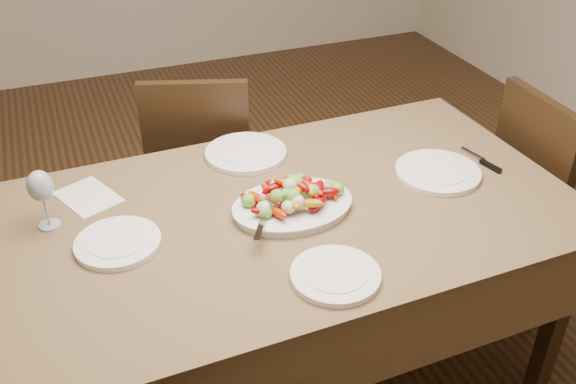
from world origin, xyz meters
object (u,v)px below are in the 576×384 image
Objects in this scene: serving_platter at (293,207)px; chair_right at (560,200)px; dining_table at (288,298)px; plate_right at (438,172)px; plate_near at (335,275)px; plate_left at (118,243)px; wine_glass at (43,198)px; chair_far at (203,165)px; plate_far at (246,153)px.

chair_right is at bearing 2.41° from serving_platter.
serving_platter is (0.01, -0.02, 0.39)m from dining_table.
plate_near is at bearing -147.03° from plate_right.
chair_right is 3.79× the size of plate_left.
plate_near is at bearing -37.41° from wine_glass.
dining_table is at bearing 117.15° from serving_platter.
chair_far is at bearing 60.15° from chair_right.
plate_right is (0.62, -0.83, 0.29)m from chair_far.
dining_table is 0.39m from serving_platter.
chair_far and chair_right have the same top height.
plate_left reaches higher than dining_table.
chair_far reaches higher than plate_near.
dining_table is 8.98× the size of wine_glass.
plate_near is (-0.56, -0.36, 0.00)m from plate_right.
serving_platter is 1.84× the size of wine_glass.
plate_right is 1.28m from wine_glass.
plate_near is (-0.01, -0.34, -0.00)m from serving_platter.
wine_glass reaches higher than dining_table.
chair_far is 0.99m from wine_glass.
wine_glass is at bearing 142.59° from plate_near.
wine_glass is (-0.72, 0.20, 0.09)m from serving_platter.
plate_near is (0.53, -0.36, 0.00)m from plate_left.
plate_near is at bearing -92.07° from serving_platter.
chair_far is at bearing 60.84° from plate_left.
serving_platter is (-1.19, -0.05, 0.30)m from chair_right.
wine_glass reaches higher than plate_far.
plate_right and plate_near have the same top height.
dining_table is at bearing 93.99° from chair_right.
serving_platter is 0.39m from plate_far.
chair_far is 3.82× the size of plate_near.
plate_near is (-0.00, -0.36, 0.39)m from dining_table.
dining_table is at bearing -0.49° from plate_left.
serving_platter is at bearing -2.29° from plate_left.
plate_right is 1.17× the size of plate_near.
plate_left and plate_near have the same top height.
dining_table is 0.53m from plate_near.
serving_platter is at bearing -178.01° from plate_right.
dining_table is 0.66m from plate_left.
serving_platter is at bearing -62.85° from dining_table.
chair_right is 3.25× the size of plate_right.
plate_far is 0.73m from wine_glass.
chair_far is 1.08m from plate_right.
chair_far is 1.50m from chair_right.
plate_left is 1.23× the size of wine_glass.
chair_far is 0.55m from plate_far.
dining_table is 1.20m from chair_right.
serving_platter is 0.55m from plate_right.
chair_right reaches higher than plate_far.
plate_right is (1.09, -0.00, 0.00)m from plate_left.
chair_far is 0.90m from serving_platter.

